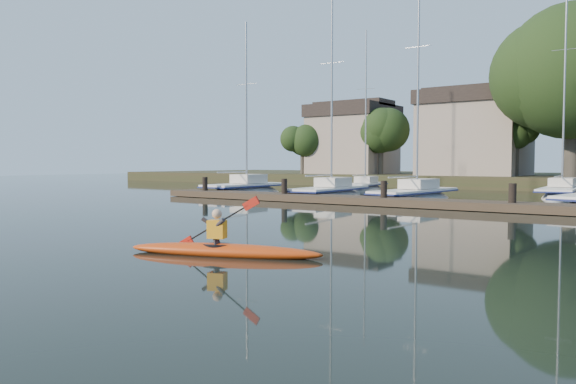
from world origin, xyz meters
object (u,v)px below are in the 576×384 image
Objects in this scene: sailboat_5 at (364,192)px; sailboat_6 at (561,200)px; kayak at (222,248)px; dock at (444,204)px; sailboat_0 at (245,197)px; sailboat_2 at (415,203)px; sailboat_1 at (330,201)px.

sailboat_6 reaches higher than sailboat_5.
dock is at bearing 71.90° from kayak.
sailboat_2 is at bearing 0.08° from sailboat_0.
sailboat_0 is at bearing 173.58° from sailboat_1.
sailboat_5 is (4.49, 8.65, 0.05)m from sailboat_0.
dock is 9.21m from sailboat_1.
sailboat_6 is (2.81, 12.46, -0.38)m from dock.
sailboat_0 is at bearing -174.83° from sailboat_2.
kayak is 15.65m from dock.
sailboat_0 is at bearing -158.60° from sailboat_6.
sailboat_6 reaches higher than sailboat_0.
sailboat_0 reaches higher than dock.
sailboat_6 is at bearing 56.30° from sailboat_2.
sailboat_1 is 5.16m from sailboat_2.
sailboat_2 reaches higher than sailboat_0.
kayak is 0.29× the size of sailboat_6.
sailboat_2 is (-3.27, 4.45, -0.39)m from dock.
sailboat_5 reaches higher than dock.
sailboat_1 is at bearing -169.19° from sailboat_2.
sailboat_1 reaches higher than dock.
sailboat_2 is 0.95× the size of sailboat_6.
sailboat_1 is 1.06× the size of sailboat_5.
sailboat_5 is (-11.40, 28.37, -0.34)m from kayak.
kayak is 0.13× the size of dock.
sailboat_2 is (-3.88, 20.08, -0.36)m from kayak.
dock is 15.82m from sailboat_0.
dock is 5.53m from sailboat_2.
sailboat_0 is 6.89m from sailboat_1.
sailboat_5 is (-10.78, 12.74, -0.37)m from dock.
kayak is 0.32× the size of sailboat_1.
sailboat_6 is (18.08, 8.37, 0.03)m from sailboat_0.
kayak is 20.46m from sailboat_2.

